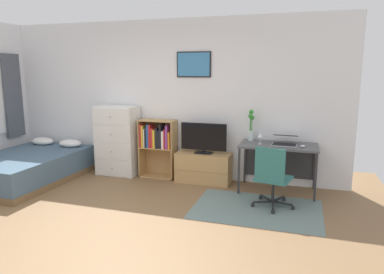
{
  "coord_description": "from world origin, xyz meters",
  "views": [
    {
      "loc": [
        2.27,
        -3.32,
        1.84
      ],
      "look_at": [
        0.75,
        1.5,
        0.89
      ],
      "focal_mm": 32.97,
      "sensor_mm": 36.0,
      "label": 1
    }
  ],
  "objects_px": {
    "office_chair": "(272,176)",
    "bed": "(28,167)",
    "desk": "(279,152)",
    "laptop": "(285,140)",
    "dresser": "(118,141)",
    "television": "(203,138)",
    "wine_glass": "(260,135)",
    "bamboo_vase": "(251,127)",
    "bookshelf": "(157,142)",
    "tv_stand": "(204,167)",
    "computer_mouse": "(303,146)"
  },
  "relations": [
    {
      "from": "television",
      "to": "bamboo_vase",
      "type": "bearing_deg",
      "value": 8.91
    },
    {
      "from": "television",
      "to": "office_chair",
      "type": "xyz_separation_m",
      "value": [
        1.18,
        -0.82,
        -0.29
      ]
    },
    {
      "from": "bookshelf",
      "to": "television",
      "type": "height_order",
      "value": "bookshelf"
    },
    {
      "from": "dresser",
      "to": "tv_stand",
      "type": "xyz_separation_m",
      "value": [
        1.59,
        0.02,
        -0.37
      ]
    },
    {
      "from": "office_chair",
      "to": "bed",
      "type": "bearing_deg",
      "value": -168.32
    },
    {
      "from": "dresser",
      "to": "bed",
      "type": "bearing_deg",
      "value": -147.75
    },
    {
      "from": "bed",
      "to": "dresser",
      "type": "xyz_separation_m",
      "value": [
        1.28,
        0.81,
        0.38
      ]
    },
    {
      "from": "television",
      "to": "laptop",
      "type": "distance_m",
      "value": 1.3
    },
    {
      "from": "office_chair",
      "to": "laptop",
      "type": "distance_m",
      "value": 0.87
    },
    {
      "from": "television",
      "to": "desk",
      "type": "height_order",
      "value": "television"
    },
    {
      "from": "dresser",
      "to": "wine_glass",
      "type": "relative_size",
      "value": 6.83
    },
    {
      "from": "television",
      "to": "wine_glass",
      "type": "relative_size",
      "value": 4.28
    },
    {
      "from": "bookshelf",
      "to": "office_chair",
      "type": "height_order",
      "value": "bookshelf"
    },
    {
      "from": "office_chair",
      "to": "bamboo_vase",
      "type": "height_order",
      "value": "bamboo_vase"
    },
    {
      "from": "office_chair",
      "to": "wine_glass",
      "type": "distance_m",
      "value": 0.85
    },
    {
      "from": "dresser",
      "to": "wine_glass",
      "type": "height_order",
      "value": "dresser"
    },
    {
      "from": "bamboo_vase",
      "to": "wine_glass",
      "type": "xyz_separation_m",
      "value": [
        0.18,
        -0.25,
        -0.09
      ]
    },
    {
      "from": "dresser",
      "to": "laptop",
      "type": "relative_size",
      "value": 2.96
    },
    {
      "from": "laptop",
      "to": "office_chair",
      "type": "bearing_deg",
      "value": -95.07
    },
    {
      "from": "dresser",
      "to": "tv_stand",
      "type": "height_order",
      "value": "dresser"
    },
    {
      "from": "desk",
      "to": "laptop",
      "type": "bearing_deg",
      "value": -14.65
    },
    {
      "from": "wine_glass",
      "to": "computer_mouse",
      "type": "bearing_deg",
      "value": -3.72
    },
    {
      "from": "bookshelf",
      "to": "tv_stand",
      "type": "bearing_deg",
      "value": -2.71
    },
    {
      "from": "office_chair",
      "to": "dresser",
      "type": "bearing_deg",
      "value": 175.36
    },
    {
      "from": "computer_mouse",
      "to": "wine_glass",
      "type": "height_order",
      "value": "wine_glass"
    },
    {
      "from": "dresser",
      "to": "wine_glass",
      "type": "xyz_separation_m",
      "value": [
        2.53,
        -0.14,
        0.26
      ]
    },
    {
      "from": "tv_stand",
      "to": "wine_glass",
      "type": "height_order",
      "value": "wine_glass"
    },
    {
      "from": "tv_stand",
      "to": "television",
      "type": "height_order",
      "value": "television"
    },
    {
      "from": "dresser",
      "to": "laptop",
      "type": "xyz_separation_m",
      "value": [
        2.89,
        -0.04,
        0.19
      ]
    },
    {
      "from": "bamboo_vase",
      "to": "desk",
      "type": "bearing_deg",
      "value": -16.15
    },
    {
      "from": "office_chair",
      "to": "laptop",
      "type": "xyz_separation_m",
      "value": [
        0.11,
        0.78,
        0.35
      ]
    },
    {
      "from": "television",
      "to": "office_chair",
      "type": "bearing_deg",
      "value": -34.76
    },
    {
      "from": "television",
      "to": "computer_mouse",
      "type": "xyz_separation_m",
      "value": [
        1.56,
        -0.17,
        0.01
      ]
    },
    {
      "from": "tv_stand",
      "to": "bed",
      "type": "bearing_deg",
      "value": -164.02
    },
    {
      "from": "bookshelf",
      "to": "office_chair",
      "type": "relative_size",
      "value": 1.17
    },
    {
      "from": "bookshelf",
      "to": "bamboo_vase",
      "type": "height_order",
      "value": "bamboo_vase"
    },
    {
      "from": "television",
      "to": "wine_glass",
      "type": "xyz_separation_m",
      "value": [
        0.93,
        -0.13,
        0.13
      ]
    },
    {
      "from": "bed",
      "to": "dresser",
      "type": "distance_m",
      "value": 1.56
    },
    {
      "from": "bookshelf",
      "to": "computer_mouse",
      "type": "height_order",
      "value": "bookshelf"
    },
    {
      "from": "bed",
      "to": "bookshelf",
      "type": "height_order",
      "value": "bookshelf"
    },
    {
      "from": "laptop",
      "to": "bamboo_vase",
      "type": "distance_m",
      "value": 0.58
    },
    {
      "from": "desk",
      "to": "bed",
      "type": "bearing_deg",
      "value": -169.08
    },
    {
      "from": "laptop",
      "to": "television",
      "type": "bearing_deg",
      "value": -178.38
    },
    {
      "from": "office_chair",
      "to": "wine_glass",
      "type": "height_order",
      "value": "wine_glass"
    },
    {
      "from": "bamboo_vase",
      "to": "wine_glass",
      "type": "distance_m",
      "value": 0.32
    },
    {
      "from": "bamboo_vase",
      "to": "office_chair",
      "type": "bearing_deg",
      "value": -65.58
    },
    {
      "from": "laptop",
      "to": "bamboo_vase",
      "type": "bearing_deg",
      "value": 167.28
    },
    {
      "from": "bed",
      "to": "bamboo_vase",
      "type": "xyz_separation_m",
      "value": [
        3.63,
        0.92,
        0.73
      ]
    },
    {
      "from": "bed",
      "to": "office_chair",
      "type": "bearing_deg",
      "value": 0.38
    },
    {
      "from": "office_chair",
      "to": "wine_glass",
      "type": "bearing_deg",
      "value": 121.72
    }
  ]
}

